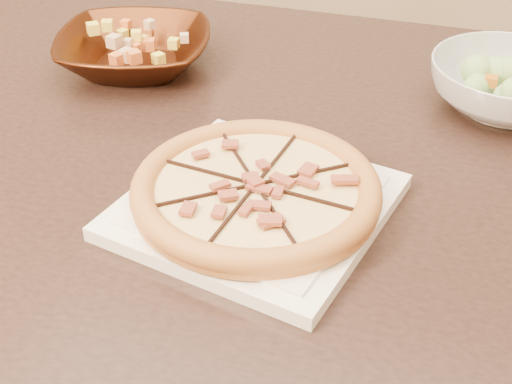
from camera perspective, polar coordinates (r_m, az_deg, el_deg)
dining_table at (r=1.06m, az=-1.10°, el=0.37°), size 1.52×0.99×0.75m
plate at (r=0.85m, az=-0.00°, el=-1.07°), size 0.34×0.34×0.02m
pizza at (r=0.83m, az=-0.00°, el=0.22°), size 0.29×0.29×0.03m
bronze_bowl at (r=1.20m, az=-9.67°, el=11.06°), size 0.30×0.30×0.06m
mixed_dish at (r=1.18m, az=-9.94°, el=13.01°), size 0.12×0.11×0.03m
salad_bowl at (r=1.12m, az=19.55°, el=8.02°), size 0.31×0.31×0.07m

